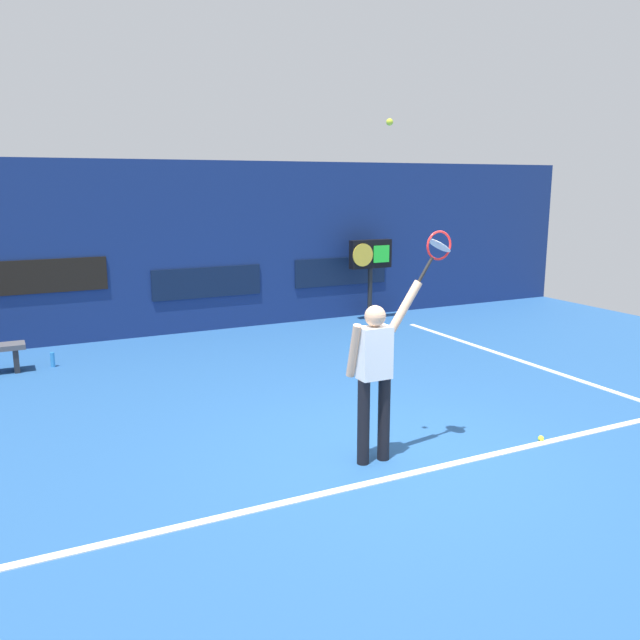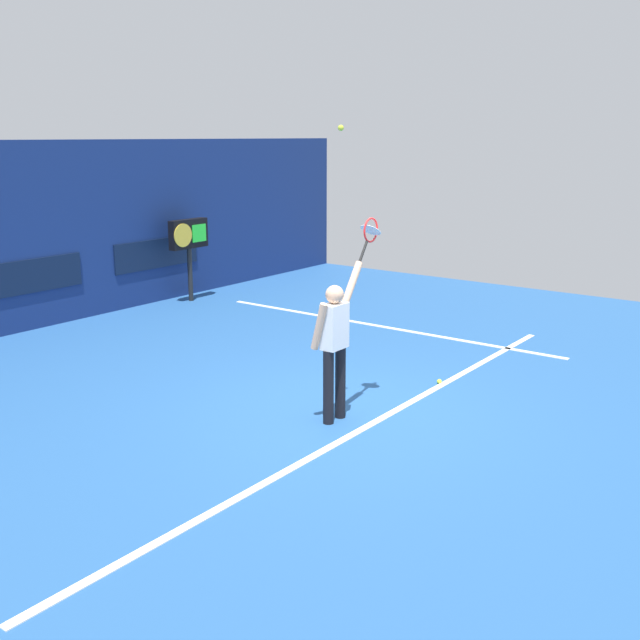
% 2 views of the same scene
% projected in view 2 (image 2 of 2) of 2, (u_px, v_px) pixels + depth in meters
% --- Properties ---
extents(ground_plane, '(18.00, 18.00, 0.00)m').
position_uv_depth(ground_plane, '(346.00, 412.00, 9.48)').
color(ground_plane, '#23518C').
extents(back_wall, '(18.00, 0.20, 3.33)m').
position_uv_depth(back_wall, '(20.00, 237.00, 13.12)').
color(back_wall, navy).
rests_on(back_wall, ground_plane).
extents(sponsor_banner_center, '(2.20, 0.03, 0.60)m').
position_uv_depth(sponsor_banner_center, '(28.00, 277.00, 13.22)').
color(sponsor_banner_center, '#0C1933').
extents(sponsor_banner_starboard, '(2.20, 0.03, 0.60)m').
position_uv_depth(sponsor_banner_starboard, '(157.00, 254.00, 15.55)').
color(sponsor_banner_starboard, '#0C1933').
extents(court_baseline, '(10.00, 0.10, 0.01)m').
position_uv_depth(court_baseline, '(379.00, 420.00, 9.19)').
color(court_baseline, white).
rests_on(court_baseline, ground_plane).
extents(court_sideline, '(0.10, 7.00, 0.01)m').
position_uv_depth(court_sideline, '(379.00, 326.00, 13.71)').
color(court_sideline, white).
rests_on(court_sideline, ground_plane).
extents(tennis_player, '(0.80, 0.31, 1.92)m').
position_uv_depth(tennis_player, '(335.00, 341.00, 8.97)').
color(tennis_player, black).
rests_on(tennis_player, ground_plane).
extents(tennis_racket, '(0.48, 0.27, 0.60)m').
position_uv_depth(tennis_racket, '(370.00, 233.00, 9.24)').
color(tennis_racket, black).
extents(tennis_ball, '(0.07, 0.07, 0.07)m').
position_uv_depth(tennis_ball, '(341.00, 128.00, 8.49)').
color(tennis_ball, '#CCE033').
extents(scoreboard_clock, '(0.96, 0.20, 1.72)m').
position_uv_depth(scoreboard_clock, '(189.00, 238.00, 15.53)').
color(scoreboard_clock, black).
rests_on(scoreboard_clock, ground_plane).
extents(spare_ball, '(0.07, 0.07, 0.07)m').
position_uv_depth(spare_ball, '(439.00, 381.00, 10.54)').
color(spare_ball, '#CCE033').
rests_on(spare_ball, ground_plane).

